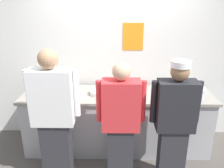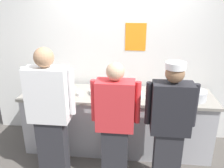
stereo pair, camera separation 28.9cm
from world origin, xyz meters
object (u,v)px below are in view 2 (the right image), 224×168
at_px(chef_center, 115,123).
at_px(plate_stack_front, 98,92).
at_px(deli_cup, 168,91).
at_px(plate_stack_rear, 137,95).
at_px(squeeze_bottle_primary, 125,88).
at_px(ramekin_green_sauce, 118,91).
at_px(chef_near_left, 50,114).
at_px(squeeze_bottle_secondary, 42,82).
at_px(ramekin_orange_sauce, 80,94).
at_px(chef_far_right, 170,125).
at_px(mixing_bowl_steel, 193,95).
at_px(sheet_tray, 58,90).
at_px(squeeze_bottle_spare, 111,90).

height_order(chef_center, plate_stack_front, chef_center).
bearing_deg(deli_cup, plate_stack_rear, -164.74).
bearing_deg(squeeze_bottle_primary, deli_cup, 3.40).
height_order(chef_center, ramekin_green_sauce, chef_center).
relative_size(chef_near_left, squeeze_bottle_secondary, 8.71).
bearing_deg(squeeze_bottle_secondary, ramekin_orange_sauce, -20.64).
height_order(plate_stack_front, squeeze_bottle_primary, squeeze_bottle_primary).
xyz_separation_m(plate_stack_front, deli_cup, (1.02, 0.10, 0.01)).
height_order(plate_stack_rear, ramekin_orange_sauce, same).
bearing_deg(chef_far_right, plate_stack_rear, 120.05).
relative_size(ramekin_orange_sauce, deli_cup, 1.16).
distance_m(chef_far_right, plate_stack_rear, 0.77).
bearing_deg(plate_stack_front, chef_center, -65.13).
bearing_deg(plate_stack_front, squeeze_bottle_secondary, 169.48).
bearing_deg(squeeze_bottle_primary, mixing_bowl_steel, -6.33).
relative_size(sheet_tray, squeeze_bottle_spare, 2.22).
bearing_deg(chef_center, chef_far_right, -1.09).
xyz_separation_m(mixing_bowl_steel, deli_cup, (-0.32, 0.14, -0.02)).
xyz_separation_m(sheet_tray, squeeze_bottle_spare, (0.82, -0.13, 0.09)).
height_order(squeeze_bottle_secondary, ramekin_orange_sauce, squeeze_bottle_secondary).
height_order(sheet_tray, squeeze_bottle_spare, squeeze_bottle_spare).
bearing_deg(squeeze_bottle_primary, ramekin_orange_sauce, -167.37).
bearing_deg(sheet_tray, squeeze_bottle_secondary, 156.92).
height_order(chef_center, mixing_bowl_steel, chef_center).
bearing_deg(mixing_bowl_steel, ramekin_green_sauce, 172.55).
height_order(plate_stack_front, plate_stack_rear, plate_stack_front).
relative_size(mixing_bowl_steel, deli_cup, 4.01).
bearing_deg(plate_stack_front, plate_stack_rear, -2.48).
bearing_deg(chef_center, mixing_bowl_steel, 31.72).
relative_size(chef_near_left, plate_stack_rear, 7.92).
distance_m(plate_stack_front, ramekin_green_sauce, 0.29).
bearing_deg(plate_stack_rear, ramekin_orange_sauce, -176.01).
xyz_separation_m(chef_near_left, squeeze_bottle_spare, (0.68, 0.61, 0.10)).
xyz_separation_m(chef_center, chef_far_right, (0.64, -0.01, 0.02)).
relative_size(squeeze_bottle_spare, ramekin_orange_sauce, 2.03).
bearing_deg(deli_cup, sheet_tray, -177.98).
relative_size(chef_near_left, plate_stack_front, 6.94).
xyz_separation_m(chef_center, deli_cup, (0.71, 0.78, 0.12)).
distance_m(squeeze_bottle_secondary, ramekin_green_sauce, 1.20).
distance_m(chef_near_left, ramekin_orange_sauce, 0.65).
bearing_deg(mixing_bowl_steel, squeeze_bottle_secondary, 174.62).
distance_m(plate_stack_rear, ramekin_orange_sauce, 0.82).
bearing_deg(ramekin_green_sauce, chef_far_right, -49.44).
xyz_separation_m(chef_near_left, plate_stack_front, (0.48, 0.69, 0.03)).
bearing_deg(ramekin_green_sauce, squeeze_bottle_secondary, 176.47).
height_order(plate_stack_rear, squeeze_bottle_secondary, squeeze_bottle_secondary).
height_order(plate_stack_front, ramekin_orange_sauce, plate_stack_front).
bearing_deg(chef_center, squeeze_bottle_secondary, 145.43).
relative_size(squeeze_bottle_spare, deli_cup, 2.35).
height_order(chef_near_left, squeeze_bottle_spare, chef_near_left).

